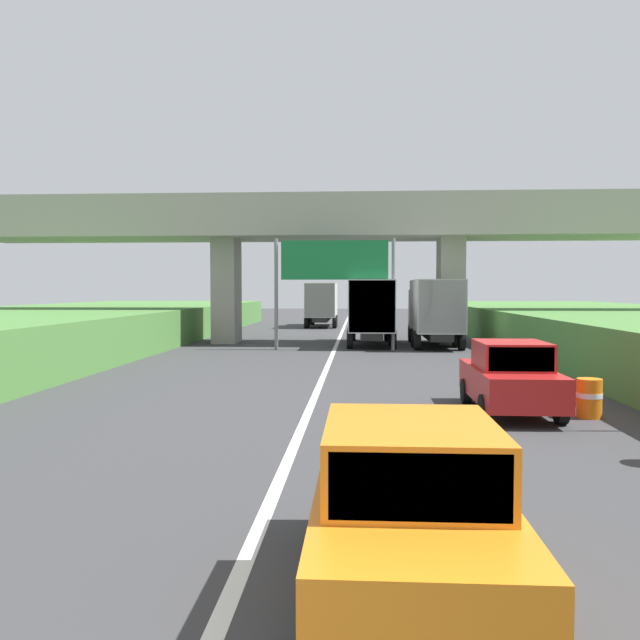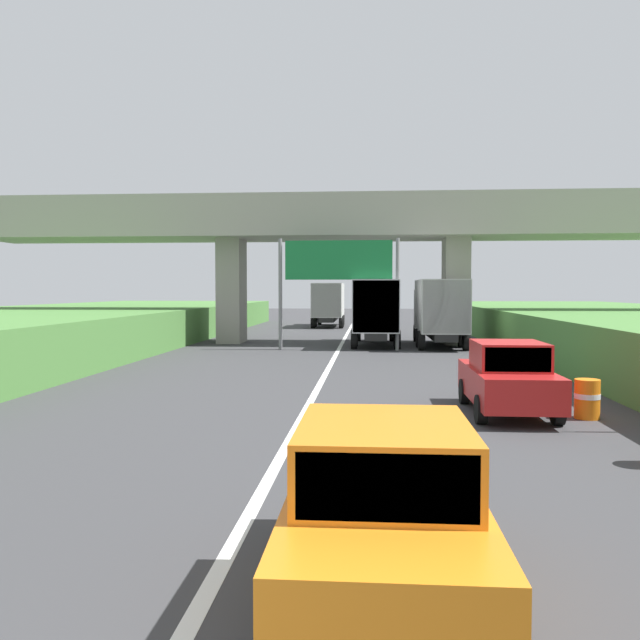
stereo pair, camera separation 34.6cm
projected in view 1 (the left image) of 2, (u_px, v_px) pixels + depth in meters
name	position (u px, v px, depth m)	size (l,w,h in m)	color
lane_centre_stripe	(332.00, 356.00, 28.92)	(0.20, 95.37, 0.01)	white
overpass_bridge	(337.00, 234.00, 35.55)	(40.00, 4.80, 7.93)	#9E998E
overhead_highway_sign	(334.00, 268.00, 31.61)	(5.88, 0.18, 5.43)	slate
truck_silver	(371.00, 309.00, 34.51)	(2.44, 7.30, 3.44)	black
truck_white	(322.00, 302.00, 51.84)	(2.44, 7.30, 3.44)	black
truck_black	(434.00, 309.00, 33.83)	(2.44, 7.30, 3.44)	black
car_orange	(409.00, 510.00, 6.15)	(1.86, 4.10, 1.72)	orange
car_red	(510.00, 377.00, 15.48)	(1.86, 4.10, 1.72)	red
construction_barrel_2	(589.00, 398.00, 14.95)	(0.57, 0.57, 0.90)	orange
construction_barrel_3	(540.00, 375.00, 18.91)	(0.57, 0.57, 0.90)	orange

